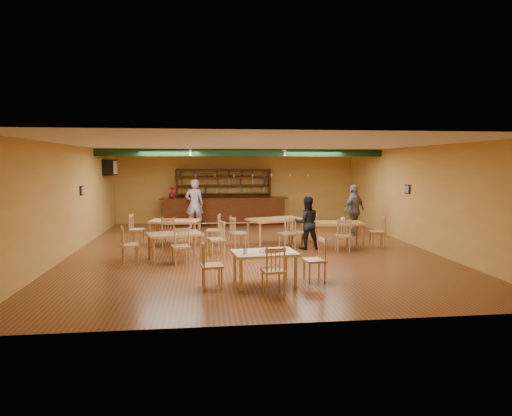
{
  "coord_description": "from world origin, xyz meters",
  "views": [
    {
      "loc": [
        -1.34,
        -12.53,
        2.49
      ],
      "look_at": [
        0.21,
        0.6,
        1.15
      ],
      "focal_mm": 30.71,
      "sensor_mm": 36.0,
      "label": 1
    }
  ],
  "objects": [
    {
      "name": "floor",
      "position": [
        0.0,
        0.0,
        0.0
      ],
      "size": [
        12.0,
        12.0,
        0.0
      ],
      "primitive_type": "plane",
      "color": "#593019",
      "rests_on": "ground"
    },
    {
      "name": "ceiling_beam",
      "position": [
        0.0,
        2.8,
        2.87
      ],
      "size": [
        10.0,
        0.3,
        0.25
      ],
      "primitive_type": "cube",
      "color": "black",
      "rests_on": "ceiling"
    },
    {
      "name": "track_rail_left",
      "position": [
        -1.8,
        3.4,
        2.94
      ],
      "size": [
        0.05,
        2.5,
        0.05
      ],
      "primitive_type": "cube",
      "color": "white",
      "rests_on": "ceiling"
    },
    {
      "name": "track_rail_right",
      "position": [
        1.4,
        3.4,
        2.94
      ],
      "size": [
        0.05,
        2.5,
        0.05
      ],
      "primitive_type": "cube",
      "color": "white",
      "rests_on": "ceiling"
    },
    {
      "name": "ac_unit",
      "position": [
        -4.8,
        4.2,
        2.35
      ],
      "size": [
        0.34,
        0.7,
        0.48
      ],
      "primitive_type": "cube",
      "color": "white",
      "rests_on": "wall_left"
    },
    {
      "name": "picture_left",
      "position": [
        -4.97,
        1.0,
        1.7
      ],
      "size": [
        0.04,
        0.34,
        0.28
      ],
      "primitive_type": "cube",
      "color": "black",
      "rests_on": "wall_left"
    },
    {
      "name": "picture_right",
      "position": [
        4.97,
        0.5,
        1.7
      ],
      "size": [
        0.04,
        0.34,
        0.28
      ],
      "primitive_type": "cube",
      "color": "black",
      "rests_on": "wall_right"
    },
    {
      "name": "bar_counter",
      "position": [
        -0.54,
        5.15,
        0.56
      ],
      "size": [
        5.1,
        0.85,
        1.13
      ],
      "primitive_type": "cube",
      "color": "black",
      "rests_on": "ground"
    },
    {
      "name": "back_bar_hutch",
      "position": [
        -0.54,
        5.78,
        1.14
      ],
      "size": [
        3.94,
        0.4,
        2.28
      ],
      "primitive_type": "cube",
      "color": "black",
      "rests_on": "ground"
    },
    {
      "name": "poinsettia",
      "position": [
        -2.64,
        5.15,
        1.35
      ],
      "size": [
        0.32,
        0.32,
        0.45
      ],
      "primitive_type": "imported",
      "rotation": [
        0.0,
        0.0,
        0.35
      ],
      "color": "maroon",
      "rests_on": "bar_counter"
    },
    {
      "name": "dining_table_a",
      "position": [
        -2.26,
        1.02,
        0.38
      ],
      "size": [
        1.63,
        1.13,
        0.75
      ],
      "primitive_type": "cube",
      "rotation": [
        0.0,
        0.0,
        -0.16
      ],
      "color": "#AB6A3C",
      "rests_on": "ground"
    },
    {
      "name": "dining_table_b",
      "position": [
        0.82,
        0.67,
        0.41
      ],
      "size": [
        1.85,
        1.46,
        0.81
      ],
      "primitive_type": "cube",
      "rotation": [
        0.0,
        0.0,
        0.34
      ],
      "color": "#AB6A3C",
      "rests_on": "ground"
    },
    {
      "name": "dining_table_c",
      "position": [
        -2.13,
        -1.07,
        0.34
      ],
      "size": [
        1.55,
        1.17,
        0.69
      ],
      "primitive_type": "cube",
      "rotation": [
        0.0,
        0.0,
        0.28
      ],
      "color": "#AB6A3C",
      "rests_on": "ground"
    },
    {
      "name": "dining_table_d",
      "position": [
        2.61,
        0.06,
        0.37
      ],
      "size": [
        1.57,
        1.04,
        0.75
      ],
      "primitive_type": "cube",
      "rotation": [
        0.0,
        0.0,
        -0.1
      ],
      "color": "#AB6A3C",
      "rests_on": "ground"
    },
    {
      "name": "near_table",
      "position": [
        -0.13,
        -3.75,
        0.34
      ],
      "size": [
        1.37,
        0.97,
        0.69
      ],
      "primitive_type": "cube",
      "rotation": [
        0.0,
        0.0,
        0.11
      ],
      "color": "tan",
      "rests_on": "ground"
    },
    {
      "name": "pizza_tray",
      "position": [
        -0.04,
        -3.75,
        0.7
      ],
      "size": [
        0.5,
        0.5,
        0.01
      ],
      "primitive_type": "cylinder",
      "rotation": [
        0.0,
        0.0,
        -0.3
      ],
      "color": "silver",
      "rests_on": "near_table"
    },
    {
      "name": "parmesan_shaker",
      "position": [
        -0.54,
        -3.89,
        0.74
      ],
      "size": [
        0.08,
        0.08,
        0.11
      ],
      "primitive_type": "cylinder",
      "rotation": [
        0.0,
        0.0,
        0.11
      ],
      "color": "#EAE5C6",
      "rests_on": "near_table"
    },
    {
      "name": "napkin_stack",
      "position": [
        0.19,
        -3.57,
        0.7
      ],
      "size": [
        0.24,
        0.22,
        0.03
      ],
      "primitive_type": "cube",
      "rotation": [
        0.0,
        0.0,
        0.39
      ],
      "color": "white",
      "rests_on": "near_table"
    },
    {
      "name": "pizza_server",
      "position": [
        0.1,
        -3.71,
        0.71
      ],
      "size": [
        0.3,
        0.28,
        0.0
      ],
      "primitive_type": "cube",
      "rotation": [
        0.0,
        0.0,
        -0.73
      ],
      "color": "silver",
      "rests_on": "pizza_tray"
    },
    {
      "name": "side_plate",
      "position": [
        0.38,
        -3.94,
        0.7
      ],
      "size": [
        0.24,
        0.24,
        0.01
      ],
      "primitive_type": "cylinder",
      "rotation": [
        0.0,
        0.0,
        0.11
      ],
      "color": "white",
      "rests_on": "near_table"
    },
    {
      "name": "patron_bar",
      "position": [
        -1.73,
        4.33,
        0.95
      ],
      "size": [
        0.72,
        0.5,
        1.9
      ],
      "primitive_type": "imported",
      "rotation": [
        0.0,
        0.0,
        3.21
      ],
      "color": "#9651B0",
      "rests_on": "ground"
    },
    {
      "name": "patron_right_a",
      "position": [
        1.62,
        -0.13,
        0.77
      ],
      "size": [
        0.76,
        0.6,
        1.54
      ],
      "primitive_type": "imported",
      "rotation": [
        0.0,
        0.0,
        3.16
      ],
      "color": "black",
      "rests_on": "ground"
    },
    {
      "name": "patron_right_b",
      "position": [
        3.81,
        2.06,
        0.88
      ],
      "size": [
        1.1,
        0.93,
        1.77
      ],
      "primitive_type": "imported",
      "rotation": [
        0.0,
        0.0,
        3.73
      ],
      "color": "slate",
      "rests_on": "ground"
    }
  ]
}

